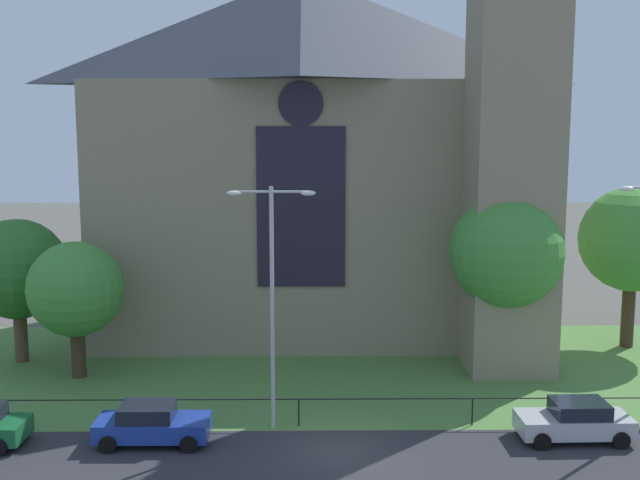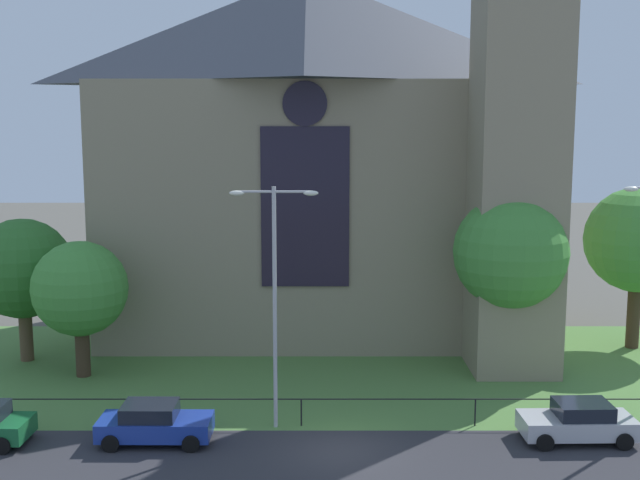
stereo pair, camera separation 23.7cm
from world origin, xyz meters
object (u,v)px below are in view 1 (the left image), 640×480
(parked_car_silver, at_px, (575,421))
(tree_left_far, at_px, (17,270))
(tree_right_near, at_px, (506,253))
(streetlamp_near, at_px, (272,280))
(tree_left_near, at_px, (75,290))
(parked_car_blue, at_px, (152,424))
(church_building, at_px, (316,151))
(tree_right_far, at_px, (632,240))

(parked_car_silver, bearing_deg, tree_left_far, -24.22)
(tree_left_far, height_order, parked_car_silver, tree_left_far)
(tree_right_near, bearing_deg, parked_car_silver, -83.85)
(streetlamp_near, xyz_separation_m, parked_car_silver, (11.47, -1.39, -5.18))
(tree_left_near, relative_size, streetlamp_near, 0.68)
(tree_right_near, height_order, streetlamp_near, streetlamp_near)
(tree_left_far, bearing_deg, streetlamp_near, -34.30)
(tree_left_near, height_order, tree_left_far, tree_left_far)
(tree_left_near, bearing_deg, parked_car_blue, -57.76)
(parked_car_silver, bearing_deg, parked_car_blue, -0.94)
(tree_right_near, height_order, tree_left_far, tree_right_near)
(church_building, bearing_deg, tree_left_near, -142.90)
(streetlamp_near, relative_size, parked_car_silver, 2.24)
(tree_right_far, distance_m, tree_left_far, 31.53)
(tree_left_near, distance_m, streetlamp_near, 11.54)
(streetlamp_near, bearing_deg, tree_left_far, 145.70)
(streetlamp_near, relative_size, parked_car_blue, 2.26)
(tree_left_near, xyz_separation_m, tree_right_far, (27.84, 4.81, 1.59))
(tree_right_far, distance_m, parked_car_blue, 26.64)
(tree_left_near, distance_m, tree_left_far, 4.40)
(parked_car_blue, bearing_deg, streetlamp_near, 19.32)
(church_building, distance_m, tree_right_near, 12.93)
(parked_car_blue, bearing_deg, tree_right_near, 28.55)
(tree_left_far, bearing_deg, tree_right_near, -5.70)
(tree_right_far, bearing_deg, streetlamp_near, -148.66)
(church_building, relative_size, tree_left_far, 3.61)
(church_building, distance_m, parked_car_silver, 21.20)
(church_building, relative_size, parked_car_blue, 6.17)
(tree_left_far, relative_size, parked_car_blue, 1.71)
(tree_left_near, xyz_separation_m, tree_right_near, (20.07, 0.15, 1.66))
(tree_left_far, distance_m, streetlamp_near, 15.83)
(tree_right_far, xyz_separation_m, parked_car_blue, (-22.85, -12.73, -5.03))
(tree_right_far, relative_size, parked_car_silver, 2.02)
(tree_left_near, xyz_separation_m, parked_car_silver, (20.93, -7.77, -3.44))
(tree_left_far, height_order, streetlamp_near, streetlamp_near)
(tree_right_far, xyz_separation_m, parked_car_silver, (-6.92, -12.58, -5.03))
(church_building, height_order, parked_car_blue, church_building)
(tree_left_near, distance_m, parked_car_silver, 22.59)
(tree_left_near, bearing_deg, church_building, 37.10)
(tree_left_far, xyz_separation_m, parked_car_blue, (8.57, -10.43, -3.94))
(tree_left_near, bearing_deg, tree_right_near, 0.43)
(church_building, height_order, tree_right_near, church_building)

